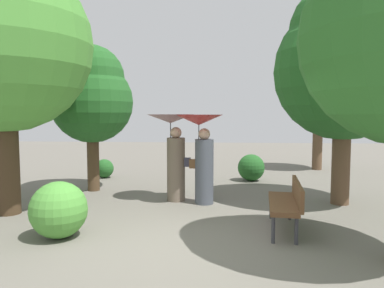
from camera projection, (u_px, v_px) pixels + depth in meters
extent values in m
plane|color=#6B665B|center=(175.00, 245.00, 5.46)|extent=(40.00, 40.00, 0.00)
cylinder|color=#6B5B4C|center=(176.00, 169.00, 8.20)|extent=(0.41, 0.41, 1.43)
sphere|color=tan|center=(176.00, 133.00, 8.13)|extent=(0.26, 0.26, 0.26)
cylinder|color=#333338|center=(171.00, 141.00, 8.17)|extent=(0.02, 0.02, 0.82)
cone|color=gray|center=(170.00, 119.00, 8.13)|extent=(1.06, 1.06, 0.20)
cube|color=#333342|center=(187.00, 162.00, 8.14)|extent=(0.14, 0.10, 0.20)
cylinder|color=#474C56|center=(204.00, 172.00, 7.93)|extent=(0.40, 0.40, 1.42)
sphere|color=tan|center=(204.00, 134.00, 7.86)|extent=(0.25, 0.25, 0.25)
cylinder|color=#333338|center=(199.00, 143.00, 7.90)|extent=(0.02, 0.02, 0.80)
cone|color=#B22D2D|center=(199.00, 120.00, 7.86)|extent=(1.05, 1.05, 0.23)
cube|color=brown|center=(192.00, 164.00, 7.96)|extent=(0.14, 0.10, 0.20)
cylinder|color=#38383D|center=(271.00, 207.00, 6.81)|extent=(0.06, 0.06, 0.44)
cylinder|color=#38383D|center=(290.00, 208.00, 6.75)|extent=(0.06, 0.06, 0.44)
cylinder|color=#38383D|center=(273.00, 229.00, 5.50)|extent=(0.06, 0.06, 0.44)
cylinder|color=#38383D|center=(296.00, 230.00, 5.44)|extent=(0.06, 0.06, 0.44)
cube|color=brown|center=(283.00, 203.00, 6.11)|extent=(0.61, 1.54, 0.08)
cube|color=brown|center=(298.00, 193.00, 6.04)|extent=(0.23, 1.50, 0.35)
cylinder|color=#4C3823|center=(93.00, 132.00, 9.23)|extent=(0.30, 0.30, 3.02)
sphere|color=#235B23|center=(92.00, 102.00, 9.17)|extent=(2.07, 2.07, 2.07)
sphere|color=#235B23|center=(91.00, 78.00, 9.12)|extent=(1.65, 1.65, 1.65)
cylinder|color=#42301E|center=(5.00, 102.00, 6.98)|extent=(0.44, 0.44, 4.39)
sphere|color=#4C9338|center=(3.00, 44.00, 6.89)|extent=(3.37, 3.37, 3.37)
cylinder|color=brown|center=(318.00, 122.00, 12.77)|extent=(0.34, 0.34, 3.37)
sphere|color=#235B23|center=(319.00, 98.00, 12.70)|extent=(2.12, 2.12, 2.12)
sphere|color=#235B23|center=(319.00, 79.00, 12.65)|extent=(1.69, 1.69, 1.69)
cylinder|color=brown|center=(342.00, 116.00, 7.80)|extent=(0.38, 0.38, 3.84)
sphere|color=#235B23|center=(344.00, 71.00, 7.72)|extent=(2.96, 2.96, 2.96)
sphere|color=#235B23|center=(345.00, 34.00, 7.66)|extent=(2.37, 2.37, 2.37)
sphere|color=#4C9338|center=(59.00, 210.00, 5.73)|extent=(0.90, 0.90, 0.90)
sphere|color=#235B23|center=(251.00, 168.00, 10.68)|extent=(0.79, 0.79, 0.79)
sphere|color=#235B23|center=(104.00, 168.00, 11.21)|extent=(0.58, 0.58, 0.58)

